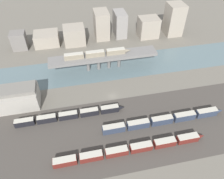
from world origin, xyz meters
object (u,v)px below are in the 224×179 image
(train_yard_mid, at_px, (164,120))
(warehouse_building, at_px, (14,98))
(train_yard_near, at_px, (132,149))
(train_on_bridge, at_px, (98,53))
(train_yard_far, at_px, (71,115))

(train_yard_mid, xyz_separation_m, warehouse_building, (-71.29, 27.08, 3.61))
(train_yard_near, relative_size, warehouse_building, 2.82)
(train_on_bridge, bearing_deg, train_yard_mid, -64.01)
(train_on_bridge, xyz_separation_m, train_yard_near, (4.61, -61.52, -9.77))
(train_on_bridge, distance_m, train_yard_near, 62.46)
(train_on_bridge, relative_size, train_yard_near, 0.60)
(train_yard_mid, bearing_deg, train_yard_far, 164.04)
(warehouse_building, bearing_deg, train_yard_near, -37.04)
(train_yard_mid, xyz_separation_m, train_yard_far, (-44.13, 12.62, -0.18))
(train_yard_near, bearing_deg, warehouse_building, 142.96)
(train_on_bridge, distance_m, warehouse_building, 52.55)
(train_yard_near, xyz_separation_m, train_yard_far, (-24.58, 24.58, 0.11))
(train_yard_far, xyz_separation_m, warehouse_building, (-27.16, 14.45, 3.79))
(train_on_bridge, bearing_deg, warehouse_building, -154.50)
(train_yard_near, height_order, train_yard_mid, train_yard_mid)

